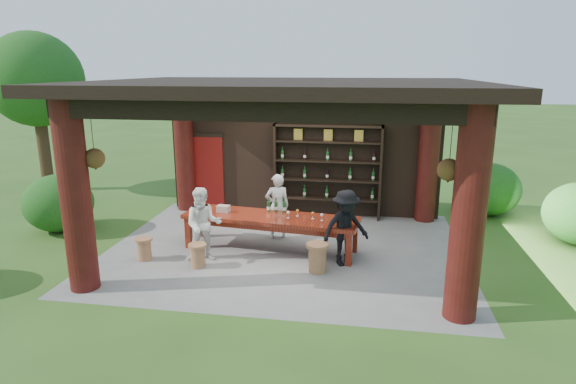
% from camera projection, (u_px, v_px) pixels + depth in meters
% --- Properties ---
extents(ground, '(90.00, 90.00, 0.00)m').
position_uv_depth(ground, '(285.00, 249.00, 10.26)').
color(ground, '#2D5119').
rests_on(ground, ground).
extents(pavilion, '(7.50, 6.00, 3.60)m').
position_uv_depth(pavilion, '(288.00, 147.00, 10.13)').
color(pavilion, slate).
rests_on(pavilion, ground).
extents(wine_shelf, '(2.71, 0.41, 2.39)m').
position_uv_depth(wine_shelf, '(327.00, 171.00, 12.19)').
color(wine_shelf, black).
rests_on(wine_shelf, ground).
extents(tasting_table, '(3.77, 1.38, 0.75)m').
position_uv_depth(tasting_table, '(271.00, 221.00, 10.05)').
color(tasting_table, '#5C1C0D').
rests_on(tasting_table, ground).
extents(stool_near_left, '(0.35, 0.35, 0.46)m').
position_uv_depth(stool_near_left, '(198.00, 255.00, 9.28)').
color(stool_near_left, '#925B3A').
rests_on(stool_near_left, ground).
extents(stool_near_right, '(0.42, 0.42, 0.56)m').
position_uv_depth(stool_near_right, '(317.00, 257.00, 9.04)').
color(stool_near_right, '#925B3A').
rests_on(stool_near_right, ground).
extents(stool_far_left, '(0.35, 0.35, 0.46)m').
position_uv_depth(stool_far_left, '(144.00, 248.00, 9.62)').
color(stool_far_left, '#925B3A').
rests_on(stool_far_left, ground).
extents(host, '(0.63, 0.51, 1.48)m').
position_uv_depth(host, '(277.00, 206.00, 10.74)').
color(host, beige).
rests_on(host, ground).
extents(guest_woman, '(0.85, 0.74, 1.49)m').
position_uv_depth(guest_woman, '(203.00, 225.00, 9.48)').
color(guest_woman, white).
rests_on(guest_woman, ground).
extents(guest_man, '(1.12, 0.97, 1.50)m').
position_uv_depth(guest_man, '(345.00, 228.00, 9.26)').
color(guest_man, black).
rests_on(guest_man, ground).
extents(table_bottles, '(0.42, 0.11, 0.31)m').
position_uv_depth(table_bottles, '(276.00, 205.00, 10.26)').
color(table_bottles, '#194C1E').
rests_on(table_bottles, tasting_table).
extents(table_glasses, '(0.77, 0.28, 0.15)m').
position_uv_depth(table_glasses, '(305.00, 215.00, 9.84)').
color(table_glasses, silver).
rests_on(table_glasses, tasting_table).
extents(napkin_basket, '(0.28, 0.21, 0.14)m').
position_uv_depth(napkin_basket, '(223.00, 209.00, 10.29)').
color(napkin_basket, '#BF6672').
rests_on(napkin_basket, tasting_table).
extents(shrubs, '(15.24, 7.75, 1.36)m').
position_uv_depth(shrubs, '(415.00, 219.00, 10.40)').
color(shrubs, '#194C14').
rests_on(shrubs, ground).
extents(trees, '(20.60, 9.21, 4.80)m').
position_uv_depth(trees, '(464.00, 87.00, 9.95)').
color(trees, '#3F2819').
rests_on(trees, ground).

